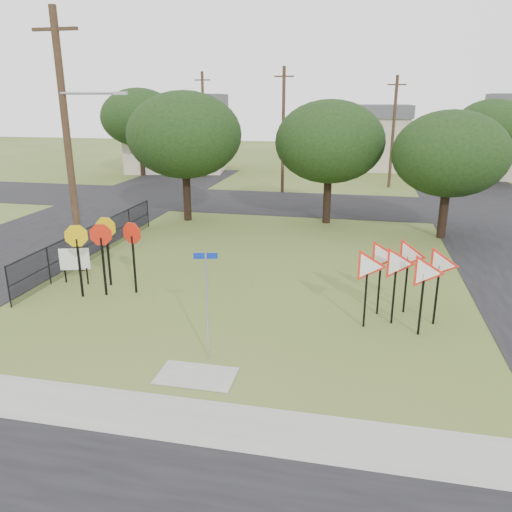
{
  "coord_description": "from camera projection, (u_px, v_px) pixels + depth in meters",
  "views": [
    {
      "loc": [
        3.85,
        -13.12,
        6.83
      ],
      "look_at": [
        0.43,
        3.0,
        1.6
      ],
      "focal_mm": 35.0,
      "sensor_mm": 36.0,
      "label": 1
    }
  ],
  "objects": [
    {
      "name": "sidewalk",
      "position": [
        171.0,
        418.0,
        11.14
      ],
      "size": [
        30.0,
        1.6,
        0.02
      ],
      "primitive_type": "cube",
      "color": "gray",
      "rests_on": "ground"
    },
    {
      "name": "ground",
      "position": [
        222.0,
        335.0,
        15.06
      ],
      "size": [
        140.0,
        140.0,
        0.0
      ],
      "primitive_type": "plane",
      "color": "#485C22"
    },
    {
      "name": "street_name_sign",
      "position": [
        207.0,
        299.0,
        13.23
      ],
      "size": [
        0.61,
        0.17,
        3.03
      ],
      "color": "#9C9FA5",
      "rests_on": "ground"
    },
    {
      "name": "tree_far_left",
      "position": [
        139.0,
        117.0,
        44.64
      ],
      "size": [
        6.8,
        6.8,
        7.73
      ],
      "color": "black",
      "rests_on": "ground"
    },
    {
      "name": "far_pole_a",
      "position": [
        283.0,
        130.0,
        36.44
      ],
      "size": [
        1.4,
        0.24,
        9.0
      ],
      "color": "#422E1E",
      "rests_on": "ground"
    },
    {
      "name": "house_left",
      "position": [
        177.0,
        132.0,
        48.43
      ],
      "size": [
        10.58,
        8.88,
        7.2
      ],
      "color": "#C2B79C",
      "rests_on": "ground"
    },
    {
      "name": "planting_strip",
      "position": [
        149.0,
        453.0,
        10.03
      ],
      "size": [
        30.0,
        0.8,
        0.02
      ],
      "primitive_type": "cube",
      "color": "#485C22",
      "rests_on": "ground"
    },
    {
      "name": "fence_run",
      "position": [
        95.0,
        241.0,
        22.16
      ],
      "size": [
        0.05,
        11.55,
        1.5
      ],
      "color": "black",
      "rests_on": "ground"
    },
    {
      "name": "tree_near_right",
      "position": [
        450.0,
        154.0,
        24.32
      ],
      "size": [
        5.6,
        5.6,
        6.33
      ],
      "color": "black",
      "rests_on": "ground"
    },
    {
      "name": "tree_far_right",
      "position": [
        492.0,
        127.0,
        40.75
      ],
      "size": [
        6.0,
        6.0,
        6.8
      ],
      "color": "black",
      "rests_on": "ground"
    },
    {
      "name": "far_pole_c",
      "position": [
        204.0,
        125.0,
        43.62
      ],
      "size": [
        1.4,
        0.24,
        9.0
      ],
      "color": "#422E1E",
      "rests_on": "ground"
    },
    {
      "name": "far_pole_b",
      "position": [
        393.0,
        132.0,
        38.67
      ],
      "size": [
        1.4,
        0.24,
        8.5
      ],
      "color": "#422E1E",
      "rests_on": "ground"
    },
    {
      "name": "stop_sign_cluster",
      "position": [
        105.0,
        241.0,
        17.8
      ],
      "size": [
        2.51,
        1.52,
        2.67
      ],
      "color": "black",
      "rests_on": "ground"
    },
    {
      "name": "curb_pad",
      "position": [
        196.0,
        376.0,
        12.82
      ],
      "size": [
        2.0,
        1.2,
        0.02
      ],
      "primitive_type": "cube",
      "color": "gray",
      "rests_on": "ground"
    },
    {
      "name": "yield_sign_cluster",
      "position": [
        403.0,
        266.0,
        15.37
      ],
      "size": [
        3.26,
        1.93,
        2.56
      ],
      "color": "black",
      "rests_on": "ground"
    },
    {
      "name": "house_mid",
      "position": [
        366.0,
        136.0,
        50.61
      ],
      "size": [
        8.4,
        8.4,
        6.2
      ],
      "color": "#C2B79C",
      "rests_on": "ground"
    },
    {
      "name": "tree_near_left",
      "position": [
        184.0,
        135.0,
        27.84
      ],
      "size": [
        6.4,
        6.4,
        7.27
      ],
      "color": "black",
      "rests_on": "ground"
    },
    {
      "name": "tree_near_mid",
      "position": [
        330.0,
        142.0,
        27.28
      ],
      "size": [
        6.0,
        6.0,
        6.8
      ],
      "color": "black",
      "rests_on": "ground"
    },
    {
      "name": "street_far",
      "position": [
        302.0,
        204.0,
        33.71
      ],
      "size": [
        60.0,
        8.0,
        0.02
      ],
      "primitive_type": "cube",
      "color": "black",
      "rests_on": "ground"
    },
    {
      "name": "utility_pole_main",
      "position": [
        69.0,
        142.0,
        19.11
      ],
      "size": [
        3.55,
        0.33,
        10.0
      ],
      "color": "#422E1E",
      "rests_on": "ground"
    },
    {
      "name": "street_left",
      "position": [
        57.0,
        231.0,
        26.76
      ],
      "size": [
        8.0,
        50.0,
        0.02
      ],
      "primitive_type": "cube",
      "color": "black",
      "rests_on": "ground"
    },
    {
      "name": "info_board",
      "position": [
        75.0,
        260.0,
        18.98
      ],
      "size": [
        1.08,
        0.36,
        1.4
      ],
      "color": "black",
      "rests_on": "ground"
    }
  ]
}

